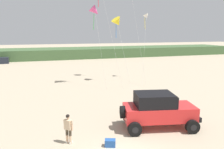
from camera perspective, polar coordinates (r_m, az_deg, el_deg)
dune_ridge at (r=54.32m, az=-12.92°, el=5.38°), size 90.00×9.98×2.22m
jeep at (r=14.37m, az=11.78°, el=-8.80°), size 5.01×3.22×2.26m
person_watching at (r=12.50m, az=-11.16°, el=-13.13°), size 0.47×0.48×1.67m
cooler_box at (r=12.30m, az=-0.47°, el=-17.20°), size 0.65×0.53×0.38m
kite_orange_streamer at (r=29.43m, az=8.79°, el=14.54°), size 2.96×4.98×8.39m
kite_blue_swept at (r=25.75m, az=-4.42°, el=15.93°), size 1.62×3.80×9.06m
kite_black_sled at (r=26.93m, az=1.38°, el=13.28°), size 1.73×4.84×7.81m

